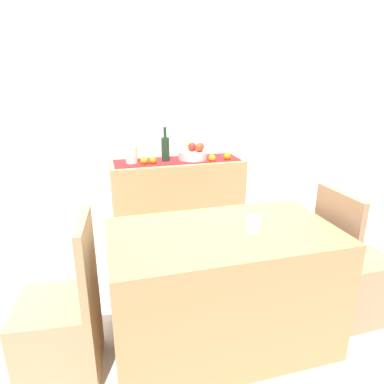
# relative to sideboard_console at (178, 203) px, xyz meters

# --- Properties ---
(ground_plane) EXTENTS (6.40, 6.40, 0.02)m
(ground_plane) POSITION_rel_sideboard_console_xyz_m (0.00, -0.92, -0.42)
(ground_plane) COLOR beige
(ground_plane) RESTS_ON ground
(room_wall_rear) EXTENTS (6.40, 0.06, 2.70)m
(room_wall_rear) POSITION_rel_sideboard_console_xyz_m (0.00, 0.26, 0.94)
(room_wall_rear) COLOR white
(room_wall_rear) RESTS_ON ground
(sideboard_console) EXTENTS (1.21, 0.42, 0.82)m
(sideboard_console) POSITION_rel_sideboard_console_xyz_m (0.00, 0.00, 0.00)
(sideboard_console) COLOR tan
(sideboard_console) RESTS_ON ground
(table_runner) EXTENTS (1.14, 0.32, 0.01)m
(table_runner) POSITION_rel_sideboard_console_xyz_m (0.00, 0.00, 0.41)
(table_runner) COLOR maroon
(table_runner) RESTS_ON sideboard_console
(fruit_bowl) EXTENTS (0.26, 0.26, 0.07)m
(fruit_bowl) POSITION_rel_sideboard_console_xyz_m (0.15, 0.00, 0.45)
(fruit_bowl) COLOR silver
(fruit_bowl) RESTS_ON table_runner
(apple_rear) EXTENTS (0.08, 0.08, 0.08)m
(apple_rear) POSITION_rel_sideboard_console_xyz_m (0.15, 0.02, 0.53)
(apple_rear) COLOR #B4281F
(apple_rear) RESTS_ON fruit_bowl
(apple_left) EXTENTS (0.08, 0.08, 0.08)m
(apple_left) POSITION_rel_sideboard_console_xyz_m (0.20, -0.04, 0.53)
(apple_left) COLOR #B43A19
(apple_left) RESTS_ON fruit_bowl
(apple_upper) EXTENTS (0.07, 0.07, 0.07)m
(apple_upper) POSITION_rel_sideboard_console_xyz_m (0.15, 0.09, 0.52)
(apple_upper) COLOR gold
(apple_upper) RESTS_ON fruit_bowl
(apple_right) EXTENTS (0.07, 0.07, 0.07)m
(apple_right) POSITION_rel_sideboard_console_xyz_m (0.23, 0.03, 0.52)
(apple_right) COLOR red
(apple_right) RESTS_ON fruit_bowl
(wine_bottle) EXTENTS (0.07, 0.07, 0.31)m
(wine_bottle) POSITION_rel_sideboard_console_xyz_m (-0.11, -0.00, 0.53)
(wine_bottle) COLOR #193321
(wine_bottle) RESTS_ON sideboard_console
(ceramic_vase) EXTENTS (0.10, 0.10, 0.16)m
(ceramic_vase) POSITION_rel_sideboard_console_xyz_m (-0.41, 0.00, 0.49)
(ceramic_vase) COLOR silver
(ceramic_vase) RESTS_ON sideboard_console
(orange_loose_mid) EXTENTS (0.07, 0.07, 0.07)m
(orange_loose_mid) POSITION_rel_sideboard_console_xyz_m (-0.23, -0.07, 0.44)
(orange_loose_mid) COLOR orange
(orange_loose_mid) RESTS_ON sideboard_console
(orange_loose_end) EXTENTS (0.07, 0.07, 0.07)m
(orange_loose_end) POSITION_rel_sideboard_console_xyz_m (-0.31, -0.07, 0.45)
(orange_loose_end) COLOR orange
(orange_loose_end) RESTS_ON sideboard_console
(orange_loose_far) EXTENTS (0.07, 0.07, 0.07)m
(orange_loose_far) POSITION_rel_sideboard_console_xyz_m (0.45, -0.10, 0.44)
(orange_loose_far) COLOR orange
(orange_loose_far) RESTS_ON sideboard_console
(orange_loose_near_bowl) EXTENTS (0.07, 0.07, 0.07)m
(orange_loose_near_bowl) POSITION_rel_sideboard_console_xyz_m (0.30, -0.12, 0.44)
(orange_loose_near_bowl) COLOR orange
(orange_loose_near_bowl) RESTS_ON sideboard_console
(dining_table) EXTENTS (1.27, 0.71, 0.74)m
(dining_table) POSITION_rel_sideboard_console_xyz_m (-0.04, -1.35, -0.04)
(dining_table) COLOR #AF8252
(dining_table) RESTS_ON ground
(coffee_cup) EXTENTS (0.08, 0.08, 0.09)m
(coffee_cup) POSITION_rel_sideboard_console_xyz_m (0.10, -1.41, 0.37)
(coffee_cup) COLOR silver
(coffee_cup) RESTS_ON dining_table
(chair_near_window) EXTENTS (0.43, 0.43, 0.90)m
(chair_near_window) POSITION_rel_sideboard_console_xyz_m (-0.95, -1.36, -0.15)
(chair_near_window) COLOR tan
(chair_near_window) RESTS_ON ground
(chair_by_corner) EXTENTS (0.41, 0.41, 0.90)m
(chair_by_corner) POSITION_rel_sideboard_console_xyz_m (0.86, -1.35, -0.15)
(chair_by_corner) COLOR tan
(chair_by_corner) RESTS_ON ground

